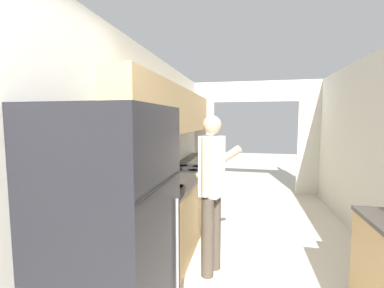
# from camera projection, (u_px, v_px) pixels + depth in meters

# --- Properties ---
(wall_left) EXTENTS (0.38, 7.45, 2.50)m
(wall_left) POSITION_uv_depth(u_px,v_px,m) (157.00, 133.00, 3.40)
(wall_left) COLOR silver
(wall_left) RESTS_ON ground_plane
(wall_far_with_doorway) EXTENTS (3.14, 0.06, 2.50)m
(wall_far_with_doorway) POSITION_uv_depth(u_px,v_px,m) (254.00, 128.00, 5.79)
(wall_far_with_doorway) COLOR silver
(wall_far_with_doorway) RESTS_ON ground_plane
(counter_left) EXTENTS (0.62, 3.81, 0.89)m
(counter_left) POSITION_uv_depth(u_px,v_px,m) (186.00, 197.00, 3.99)
(counter_left) COLOR tan
(counter_left) RESTS_ON ground_plane
(refrigerator) EXTENTS (0.74, 0.82, 1.74)m
(refrigerator) POSITION_uv_depth(u_px,v_px,m) (112.00, 238.00, 1.70)
(refrigerator) COLOR black
(refrigerator) RESTS_ON ground_plane
(range_oven) EXTENTS (0.66, 0.74, 1.03)m
(range_oven) POSITION_uv_depth(u_px,v_px,m) (188.00, 195.00, 4.09)
(range_oven) COLOR black
(range_oven) RESTS_ON ground_plane
(person) EXTENTS (0.54, 0.45, 1.69)m
(person) POSITION_uv_depth(u_px,v_px,m) (212.00, 190.00, 2.70)
(person) COLOR #4C4238
(person) RESTS_ON ground_plane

